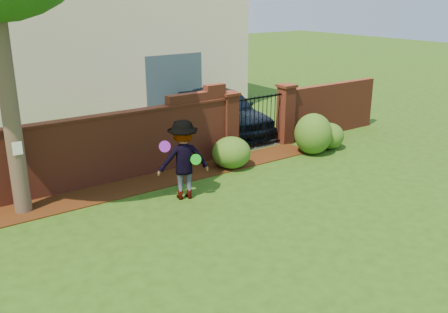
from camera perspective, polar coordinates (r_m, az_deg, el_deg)
ground at (r=10.39m, az=2.83°, el=-7.90°), size 80.00×80.00×0.01m
mulch_bed at (r=12.54m, az=-10.12°, el=-3.33°), size 11.10×1.08×0.03m
brick_wall at (r=12.46m, az=-16.07°, el=0.52°), size 8.70×0.31×2.16m
brick_wall_return at (r=17.19m, az=12.03°, el=5.36°), size 4.00×0.25×1.70m
pillar_left at (r=14.42m, az=0.57°, el=3.75°), size 0.50×0.50×1.88m
pillar_right at (r=15.78m, az=7.08°, el=4.88°), size 0.50×0.50×1.88m
iron_gate at (r=15.10m, az=3.96°, el=3.97°), size 1.78×0.03×1.60m
driveway at (r=18.48m, az=-3.98°, el=3.91°), size 3.20×8.00×0.01m
house at (r=20.50m, az=-16.41°, el=13.61°), size 12.40×6.40×6.30m
car at (r=16.74m, az=0.32°, el=5.14°), size 2.25×4.68×1.54m
paper_notice at (r=11.16m, az=-22.59°, el=0.86°), size 0.20×0.01×0.28m
shrub_left at (r=13.52m, az=0.85°, el=0.45°), size 1.06×1.06×0.87m
shrub_middle at (r=14.91m, az=10.18°, el=2.57°), size 1.11×1.11×1.22m
shrub_right at (r=15.56m, az=11.94°, el=2.32°), size 0.90×0.90×0.80m
man at (r=11.39m, az=-4.67°, el=-0.42°), size 1.36×1.03×1.87m
frisbee_purple at (r=11.13m, az=-6.80°, el=1.15°), size 0.27×0.16×0.26m
frisbee_green at (r=11.27m, az=-3.24°, el=-0.34°), size 0.25×0.16×0.25m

